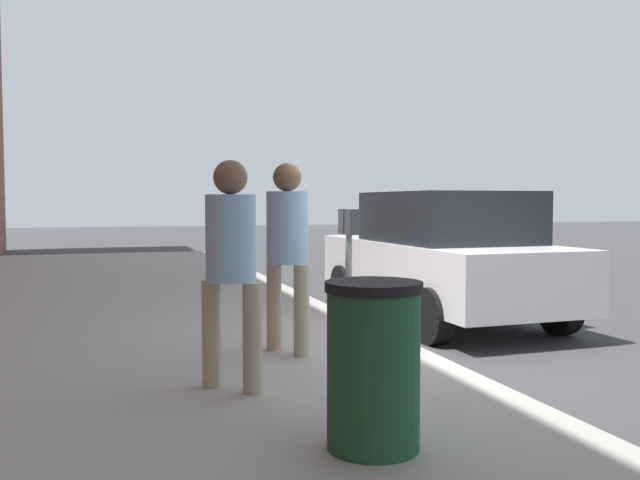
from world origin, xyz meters
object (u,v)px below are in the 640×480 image
Objects in this scene: parking_meter at (349,247)px; pedestrian_at_meter at (287,240)px; pedestrian_bystander at (231,254)px; parked_sedan_near at (442,256)px; trash_bin at (373,365)px.

pedestrian_at_meter reaches higher than parking_meter.
pedestrian_bystander is 4.65m from parked_sedan_near.
pedestrian_bystander is 0.41× the size of parked_sedan_near.
parked_sedan_near is at bearing -2.67° from pedestrian_bystander.
pedestrian_bystander is (-1.31, 1.47, 0.06)m from parking_meter.
pedestrian_bystander reaches higher than trash_bin.
parked_sedan_near is 5.43m from trash_bin.
trash_bin is at bearing 147.79° from parked_sedan_near.
pedestrian_at_meter is 3.36m from parked_sedan_near.
pedestrian_at_meter is 0.42× the size of parked_sedan_near.
parking_meter is 2.68m from parked_sedan_near.
pedestrian_at_meter reaches higher than trash_bin.
parked_sedan_near is at bearing -32.21° from trash_bin.
pedestrian_bystander is 1.79× the size of trash_bin.
trash_bin is (-2.65, 0.17, -0.61)m from pedestrian_at_meter.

